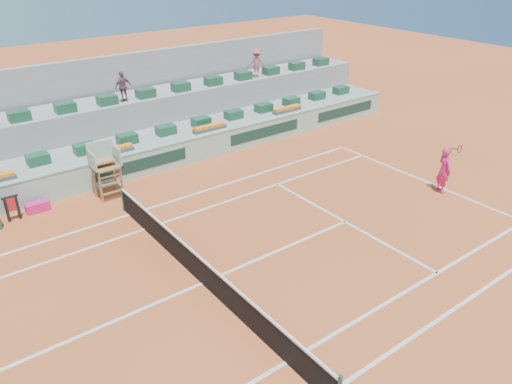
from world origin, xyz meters
TOP-DOWN VIEW (x-y plane):
  - ground at (0.00, 0.00)m, footprint 90.00×90.00m
  - seating_tier_lower at (0.00, 10.70)m, footprint 36.00×4.00m
  - seating_tier_upper at (0.00, 12.30)m, footprint 36.00×2.40m
  - stadium_back_wall at (0.00, 13.90)m, footprint 36.00×0.40m
  - player_bag at (-2.77, 7.93)m, footprint 0.90×0.40m
  - spectator_mid at (2.84, 11.65)m, footprint 0.91×0.49m
  - spectator_right at (10.89, 11.66)m, footprint 1.20×0.97m
  - court_lines at (0.00, 0.00)m, footprint 23.89×11.09m
  - tennis_net at (0.00, 0.00)m, footprint 0.10×11.97m
  - advertising_hoarding at (0.02, 8.50)m, footprint 36.00×0.34m
  - umpire_chair at (0.00, 7.50)m, footprint 1.10×0.90m
  - seat_row_lower at (0.00, 9.80)m, footprint 32.90×0.60m
  - seat_row_upper at (0.00, 11.70)m, footprint 32.90×0.60m
  - flower_planters at (-1.50, 9.00)m, footprint 26.80×0.36m
  - towel_rack at (-3.69, 7.75)m, footprint 0.61×0.10m
  - tennis_player at (11.57, -0.62)m, footprint 0.72×0.99m

SIDE VIEW (x-z plane):
  - ground at x=0.00m, z-range 0.00..0.00m
  - court_lines at x=0.00m, z-range 0.00..0.01m
  - player_bag at x=-2.77m, z-range 0.00..0.40m
  - tennis_net at x=0.00m, z-range -0.02..1.08m
  - seating_tier_lower at x=0.00m, z-range 0.00..1.20m
  - towel_rack at x=-3.69m, z-range 0.09..1.12m
  - advertising_hoarding at x=0.02m, z-range 0.00..1.26m
  - tennis_player at x=11.57m, z-range -0.13..2.14m
  - seating_tier_upper at x=0.00m, z-range 0.00..2.60m
  - flower_planters at x=-1.50m, z-range 1.19..1.47m
  - seat_row_lower at x=0.00m, z-range 1.20..1.64m
  - umpire_chair at x=0.00m, z-range 0.34..2.74m
  - stadium_back_wall at x=0.00m, z-range 0.00..4.40m
  - seat_row_upper at x=0.00m, z-range 2.60..3.04m
  - spectator_mid at x=2.84m, z-range 2.60..4.08m
  - spectator_right at x=10.89m, z-range 2.60..4.21m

